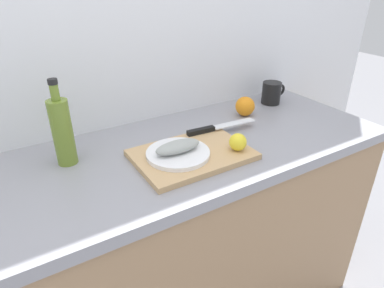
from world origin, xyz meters
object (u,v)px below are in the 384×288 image
Objects in this scene: cutting_board at (192,155)px; chef_knife at (213,128)px; olive_oil_bottle at (62,131)px; orange_0 at (245,106)px; white_plate at (178,154)px; fish_fillet at (178,147)px; lemon_0 at (238,142)px; coffee_mug_0 at (272,93)px.

chef_knife is (0.16, 0.10, 0.02)m from cutting_board.
olive_oil_bottle is 3.40× the size of orange_0.
chef_knife reaches higher than white_plate.
olive_oil_bottle is (-0.52, 0.08, 0.09)m from chef_knife.
cutting_board is 2.43× the size of fish_fillet.
white_plate is 0.74× the size of olive_oil_bottle.
white_plate is 0.03m from fish_fillet.
fish_fillet reaches higher than cutting_board.
olive_oil_bottle is (-0.50, 0.25, 0.07)m from lemon_0.
orange_0 reaches higher than white_plate.
coffee_mug_0 is (0.64, 0.24, -0.00)m from fish_fillet.
lemon_0 is 0.36m from orange_0.
olive_oil_bottle is at bearing 150.24° from fish_fillet.
cutting_board is at bearing 154.17° from lemon_0.
lemon_0 is (0.19, -0.07, -0.00)m from fish_fillet.
olive_oil_bottle reaches higher than coffee_mug_0.
chef_knife is at bearing 33.28° from cutting_board.
coffee_mug_0 is at bearing 20.78° from fish_fillet.
olive_oil_bottle is (-0.31, 0.18, 0.09)m from white_plate.
cutting_board is 0.05m from white_plate.
orange_0 reaches higher than cutting_board.
coffee_mug_0 is at bearing 22.71° from cutting_board.
lemon_0 reaches higher than white_plate.
white_plate is 1.33× the size of fish_fillet.
cutting_board is at bearing -157.29° from coffee_mug_0.
orange_0 reaches higher than chef_knife.
orange_0 is (0.44, 0.19, -0.01)m from fish_fillet.
lemon_0 is 0.57m from olive_oil_bottle.
cutting_board is at bearing -26.52° from olive_oil_bottle.
cutting_board is 1.31× the size of chef_knife.
chef_knife is 0.24m from orange_0.
fish_fillet is (0.00, 0.00, 0.03)m from white_plate.
olive_oil_bottle reaches higher than lemon_0.
lemon_0 reaches higher than chef_knife.
cutting_board is 0.19m from chef_knife.
fish_fillet is at bearing -156.42° from orange_0.
cutting_board is at bearing -142.45° from chef_knife.
olive_oil_bottle is at bearing -179.15° from orange_0.
white_plate is 0.68m from coffee_mug_0.
orange_0 is at bearing 23.58° from fish_fillet.
cutting_board is at bearing -3.36° from fish_fillet.
olive_oil_bottle is at bearing 175.67° from chef_knife.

